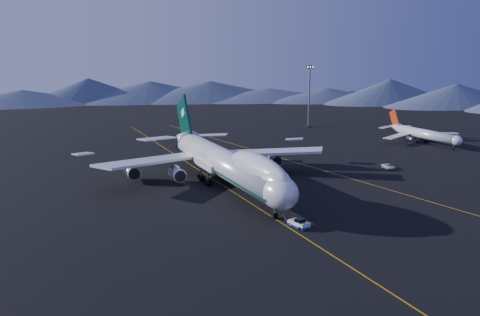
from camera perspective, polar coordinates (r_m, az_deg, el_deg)
name	(u,v)px	position (r m, az deg, el deg)	size (l,w,h in m)	color
ground	(225,187)	(125.50, -1.62, -3.07)	(500.00, 500.00, 0.00)	black
taxiway_line_main	(225,187)	(125.50, -1.62, -3.07)	(0.25, 220.00, 0.01)	#C7870B
taxiway_line_side	(315,168)	(147.03, 7.95, -1.05)	(0.25, 200.00, 0.01)	#C7870B
boeing_747	(225,162)	(124.23, -1.64, -0.47)	(59.62, 72.43, 19.37)	silver
pushback_tug	(299,224)	(97.36, 6.31, -7.05)	(3.08, 4.50, 1.80)	silver
second_jet	(423,134)	(196.13, 18.91, 2.46)	(32.24, 36.42, 10.36)	silver
service_van	(388,166)	(150.11, 15.55, -0.86)	(2.05, 4.46, 1.24)	silver
floodlight_mast	(309,96)	(226.33, 7.38, 6.57)	(3.17, 2.38, 25.63)	black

